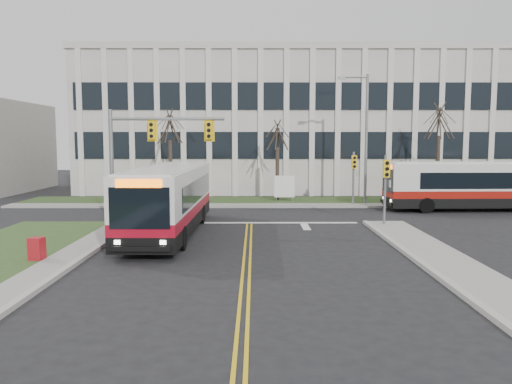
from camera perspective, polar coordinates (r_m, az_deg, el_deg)
The scene contains 17 objects.
ground at distance 19.79m, azimuth -1.02°, elevation -7.42°, with size 120.00×120.00×0.00m, color black.
sidewalk_west at distance 16.63m, azimuth -26.65°, elevation -10.38°, with size 1.20×26.00×0.14m, color #9E9B93.
sidewalk_east at distance 16.58m, azimuth 26.05°, elevation -10.39°, with size 2.00×26.00×0.14m, color #9E9B93.
sidewalk_cross at distance 35.06m, azimuth 7.57°, elevation -1.54°, with size 44.00×1.60×0.14m, color #9E9B93.
building_lawn at distance 37.82m, azimuth 7.00°, elevation -1.01°, with size 44.00×5.00×0.12m, color #304C20.
office_building at distance 49.50m, azimuth 5.35°, elevation 7.49°, with size 40.00×16.00×12.00m, color silver.
mast_arm_signal at distance 27.08m, azimuth -12.82°, elevation 5.10°, with size 6.11×0.38×6.20m.
signal_pole_near at distance 27.13m, azimuth 14.60°, elevation 1.34°, with size 0.34×0.39×3.80m.
signal_pole_far at distance 35.39m, azimuth 11.11°, elevation 2.42°, with size 0.34×0.39×3.80m.
streetlight at distance 36.30m, azimuth 12.24°, elevation 6.73°, with size 2.15×0.25×9.20m.
directory_sign at distance 36.98m, azimuth 3.27°, elevation 0.59°, with size 1.50×0.12×2.00m.
tree_left at distance 37.80m, azimuth -9.81°, elevation 7.23°, with size 1.80×1.80×7.70m.
tree_mid at distance 37.50m, azimuth 2.47°, elevation 6.35°, with size 1.80×1.80×6.82m.
tree_right at distance 39.72m, azimuth 20.21°, elevation 7.45°, with size 1.80×1.80×8.25m.
bus_main at distance 24.86m, azimuth -9.83°, elevation -1.01°, with size 2.62×12.08×3.22m, color silver, non-canonical shape.
bus_cross at distance 35.71m, azimuth 23.91°, elevation 0.56°, with size 2.55×11.76×3.14m, color silver, non-canonical shape.
newspaper_box_red at distance 20.50m, azimuth -23.77°, elevation -6.09°, with size 0.50×0.45×0.95m, color #A2141C.
Camera 1 is at (0.30, -19.26, 4.53)m, focal length 35.00 mm.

